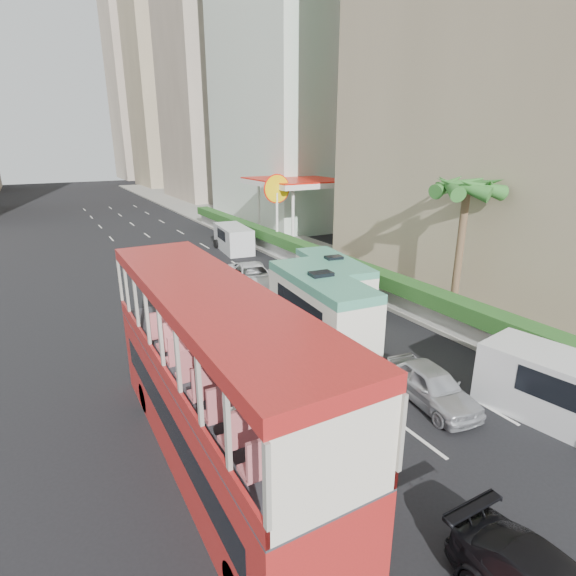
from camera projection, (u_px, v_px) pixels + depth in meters
ground_plane at (384, 402)px, 15.27m from camera, size 200.00×200.00×0.00m
double_decker_bus at (213, 381)px, 11.67m from camera, size 2.50×11.00×5.06m
car_silver_lane_a at (282, 382)px, 16.59m from camera, size 2.61×5.18×1.63m
car_silver_lane_b at (430, 402)px, 15.26m from camera, size 2.04×4.01×1.31m
van_asset at (253, 288)px, 27.13m from camera, size 3.24×5.51×1.44m
minibus_near at (320, 307)px, 19.88m from camera, size 2.76×6.74×2.92m
minibus_far at (333, 283)px, 23.87m from camera, size 2.85×6.10×2.60m
panel_van_near at (572, 394)px, 13.81m from camera, size 2.94×5.57×2.12m
panel_van_far at (234, 239)px, 36.13m from camera, size 2.55×5.16×1.99m
sidewalk at (274, 240)px, 40.13m from camera, size 6.00×120.00×0.18m
kerb_wall at (315, 265)px, 29.54m from camera, size 0.30×44.00×1.00m
hedge at (315, 253)px, 29.28m from camera, size 1.10×44.00×0.70m
palm_tree at (459, 254)px, 21.18m from camera, size 0.36×0.36×6.40m
shell_station at (296, 212)px, 38.12m from camera, size 6.50×8.00×5.50m
tower_mid at (220, 19)px, 63.88m from camera, size 16.00×16.00×50.00m
tower_far_a at (169, 65)px, 84.19m from camera, size 14.00×14.00×44.00m
tower_far_b at (144, 88)px, 103.01m from camera, size 14.00×14.00×40.00m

